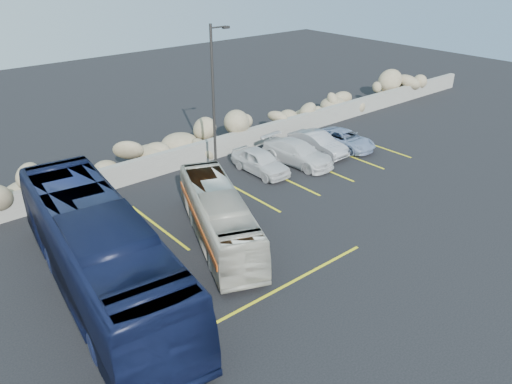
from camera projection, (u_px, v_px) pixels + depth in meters
ground at (310, 277)px, 18.87m from camera, size 90.00×90.00×0.00m
seawall at (151, 166)px, 26.86m from camera, size 60.00×0.40×1.20m
riprap_pile at (139, 148)px, 27.37m from camera, size 54.00×2.80×2.60m
parking_lines at (296, 192)px, 25.38m from camera, size 18.16×9.36×0.01m
lamppost at (214, 101)px, 24.98m from camera, size 1.14×0.18×8.00m
vintage_bus at (219, 217)px, 20.80m from camera, size 4.77×8.12×2.23m
tour_coach at (99, 252)px, 17.31m from camera, size 4.29×12.40×3.38m
car_a at (260, 161)px, 27.34m from camera, size 1.60×3.86×1.31m
car_b at (318, 143)px, 29.87m from camera, size 1.44×3.94×1.29m
car_c at (298, 153)px, 28.48m from camera, size 2.24×4.66×1.31m
car_d at (345, 139)px, 30.75m from camera, size 1.90×3.98×1.10m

